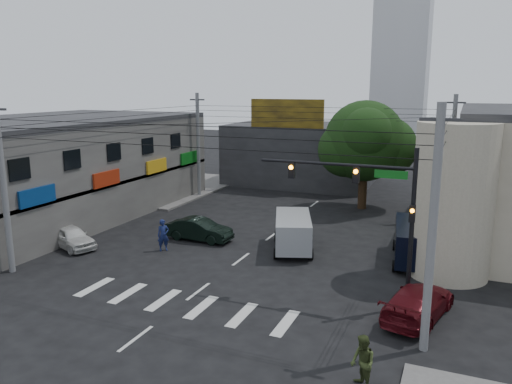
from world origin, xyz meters
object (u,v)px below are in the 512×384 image
Objects in this scene: white_compact at (71,237)px; maroon_sedan at (418,302)px; navy_van at (414,243)px; pedestrian_olive at (363,363)px; utility_pole_near_right at (432,232)px; silver_minivan at (293,233)px; street_tree at (365,141)px; dark_sedan at (199,229)px; utility_pole_near_left at (4,187)px; traffic_officer at (163,235)px; traffic_gantry at (374,200)px; utility_pole_far_left at (198,145)px; utility_pole_far_right at (451,158)px.

maroon_sedan is (20.53, -1.72, 0.03)m from white_compact.
pedestrian_olive is at bearing 171.32° from navy_van.
utility_pole_near_right is 1.74× the size of silver_minivan.
white_compact is (-21.00, 4.42, -3.92)m from utility_pole_near_right.
silver_minivan is 14.25m from pedestrian_olive.
pedestrian_olive is at bearing 92.42° from maroon_sedan.
white_compact is at bearing -130.33° from street_tree.
dark_sedan is 17.67m from pedestrian_olive.
street_tree reaches higher than dark_sedan.
utility_pole_near_left is (-14.50, -21.50, -0.87)m from street_tree.
traffic_officer is (-14.12, -3.77, -0.12)m from navy_van.
utility_pole_near_left is 2.13× the size of white_compact.
street_tree is at bearing 16.72° from navy_van.
street_tree is 20.31m from maroon_sedan.
dark_sedan is at bearing 148.71° from utility_pole_near_right.
traffic_gantry is 1.37× the size of maroon_sedan.
traffic_gantry is at bearing -71.97° from white_compact.
pedestrian_olive is (19.33, -7.80, 0.24)m from white_compact.
maroon_sedan is at bearing -112.40° from dark_sedan.
utility_pole_far_left reaches higher than traffic_gantry.
utility_pole_far_left is at bearing 28.63° from silver_minivan.
utility_pole_near_left is 1.74× the size of silver_minivan.
utility_pole_far_right is 18.23m from maroon_sedan.
street_tree is 0.95× the size of utility_pole_near_right.
street_tree is at bearing 3.95° from utility_pole_far_left.
utility_pole_far_right is (6.50, -1.00, -0.87)m from street_tree.
white_compact is (-6.52, -4.38, -0.03)m from dark_sedan.
utility_pole_far_left is (0.00, 20.50, 0.00)m from utility_pole_near_left.
silver_minivan reaches higher than traffic_officer.
utility_pole_far_left is 17.34m from silver_minivan.
pedestrian_olive is (19.33, -23.88, -3.67)m from utility_pole_far_left.
maroon_sedan is (-0.47, 2.70, -3.89)m from utility_pole_near_right.
street_tree is 18.36m from traffic_officer.
navy_van is (-1.34, 9.89, -3.51)m from utility_pole_near_right.
utility_pole_far_right is 14.43m from silver_minivan.
traffic_officer is (-14.98, 3.42, 0.25)m from maroon_sedan.
street_tree reaches higher than traffic_gantry.
traffic_officer is (5.55, -14.38, -3.63)m from utility_pole_far_left.
navy_van is 14.61m from traffic_officer.
traffic_officer is (5.55, 6.12, -3.63)m from utility_pole_near_left.
utility_pole_far_left reaches higher than navy_van.
utility_pole_far_right is at bearing -56.20° from silver_minivan.
navy_van reaches higher than maroon_sedan.
silver_minivan is at bearing -20.58° from traffic_officer.
pedestrian_olive is (1.00, -6.87, -3.90)m from traffic_gantry.
street_tree is at bearing 153.12° from pedestrian_olive.
traffic_gantry is (3.82, -18.00, -0.64)m from street_tree.
street_tree is at bearing 56.00° from utility_pole_near_left.
maroon_sedan is (14.01, -6.10, 0.00)m from dark_sedan.
utility_pole_near_right is (21.00, 0.00, 0.00)m from utility_pole_near_left.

